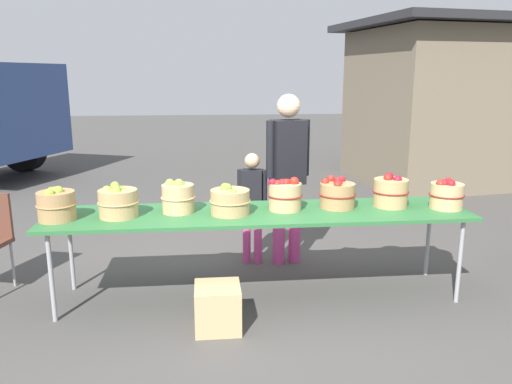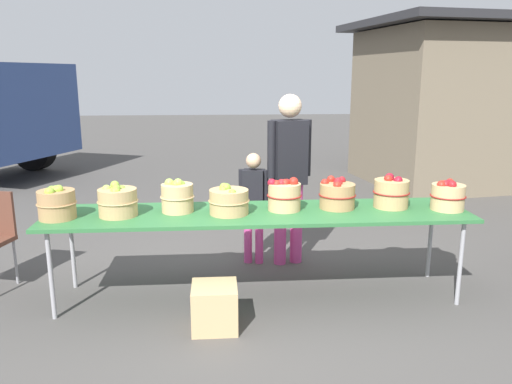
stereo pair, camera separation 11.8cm
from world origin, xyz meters
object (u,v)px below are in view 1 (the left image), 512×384
object	(u,v)px
apple_basket_green_1	(118,202)
apple_basket_green_3	(230,201)
apple_basket_red_3	(446,194)
vendor_adult	(288,166)
apple_basket_red_2	(391,191)
apple_basket_red_1	(337,194)
apple_basket_red_0	(285,195)
apple_basket_green_0	(56,205)
child_customer	(252,199)
market_table	(260,215)
apple_basket_green_2	(178,197)
produce_crate	(218,307)

from	to	relation	value
apple_basket_green_1	apple_basket_green_3	xyz separation A→B (m)	(0.90, -0.01, -0.01)
apple_basket_red_3	vendor_adult	bearing A→B (deg)	146.60
apple_basket_red_2	vendor_adult	distance (m)	1.06
apple_basket_red_1	apple_basket_red_0	bearing A→B (deg)	-176.47
apple_basket_red_3	apple_basket_green_0	bearing A→B (deg)	-179.58
vendor_adult	child_customer	distance (m)	0.48
apple_basket_red_1	apple_basket_red_2	bearing A→B (deg)	-1.06
market_table	apple_basket_green_2	size ratio (longest dim) A/B	12.34
apple_basket_green_2	apple_basket_red_0	world-z (taller)	apple_basket_red_0
apple_basket_green_3	apple_basket_red_3	bearing A→B (deg)	-0.46
apple_basket_green_3	apple_basket_green_1	bearing A→B (deg)	179.33
apple_basket_green_3	apple_basket_red_0	world-z (taller)	apple_basket_red_0
apple_basket_green_0	apple_basket_green_1	size ratio (longest dim) A/B	0.94
apple_basket_red_0	apple_basket_green_0	bearing A→B (deg)	-176.21
apple_basket_green_2	produce_crate	world-z (taller)	apple_basket_green_2
apple_basket_red_1	apple_basket_red_3	distance (m)	0.92
apple_basket_green_0	apple_basket_green_1	world-z (taller)	apple_basket_green_0
apple_basket_green_0	apple_basket_green_2	size ratio (longest dim) A/B	1.08
apple_basket_green_0	apple_basket_red_0	bearing A→B (deg)	3.79
apple_basket_green_0	apple_basket_red_1	world-z (taller)	apple_basket_green_0
market_table	apple_basket_green_0	size ratio (longest dim) A/B	11.40
apple_basket_green_2	vendor_adult	xyz separation A→B (m)	(1.03, 0.70, 0.11)
apple_basket_green_1	child_customer	distance (m)	1.43
apple_basket_green_2	apple_basket_green_3	world-z (taller)	apple_basket_green_2
apple_basket_green_0	apple_basket_red_2	size ratio (longest dim) A/B	0.99
market_table	apple_basket_green_0	xyz separation A→B (m)	(-1.61, -0.07, 0.16)
apple_basket_red_2	vendor_adult	bearing A→B (deg)	138.50
apple_basket_red_2	produce_crate	size ratio (longest dim) A/B	0.92
apple_basket_green_1	produce_crate	distance (m)	1.16
apple_basket_red_1	produce_crate	bearing A→B (deg)	-149.51
apple_basket_green_1	apple_basket_red_2	xyz separation A→B (m)	(2.29, 0.09, 0.01)
apple_basket_red_1	apple_basket_red_3	bearing A→B (deg)	-7.83
vendor_adult	child_customer	size ratio (longest dim) A/B	1.50
apple_basket_green_0	apple_basket_red_2	world-z (taller)	apple_basket_red_2
apple_basket_red_0	apple_basket_green_1	bearing A→B (deg)	-176.96
apple_basket_green_3	child_customer	xyz separation A→B (m)	(0.26, 0.82, -0.20)
apple_basket_green_1	child_customer	world-z (taller)	child_customer
apple_basket_green_0	vendor_adult	distance (m)	2.14
apple_basket_green_2	apple_basket_green_3	size ratio (longest dim) A/B	0.84
apple_basket_red_1	child_customer	distance (m)	0.99
apple_basket_green_3	apple_basket_red_2	world-z (taller)	apple_basket_red_2
apple_basket_green_0	apple_basket_red_0	xyz separation A→B (m)	(1.83, 0.12, 0.01)
apple_basket_green_1	vendor_adult	world-z (taller)	vendor_adult
apple_basket_red_2	apple_basket_red_3	world-z (taller)	apple_basket_red_2
apple_basket_red_3	vendor_adult	size ratio (longest dim) A/B	0.17
apple_basket_green_2	apple_basket_red_3	distance (m)	2.27
apple_basket_red_2	apple_basket_green_1	bearing A→B (deg)	-177.70
apple_basket_green_1	apple_basket_red_0	size ratio (longest dim) A/B	1.11
apple_basket_red_0	apple_basket_red_2	world-z (taller)	apple_basket_red_2
apple_basket_green_2	apple_basket_red_2	bearing A→B (deg)	0.16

